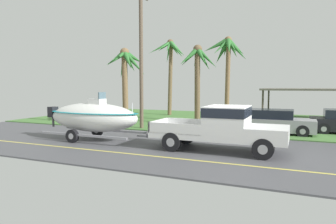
{
  "coord_description": "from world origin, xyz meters",
  "views": [
    {
      "loc": [
        2.48,
        -12.36,
        2.76
      ],
      "look_at": [
        -3.1,
        0.66,
        1.52
      ],
      "focal_mm": 32.75,
      "sensor_mm": 36.0,
      "label": 1
    }
  ],
  "objects_px": {
    "pickup_truck_towing": "(226,126)",
    "utility_pole": "(141,56)",
    "palm_tree_mid": "(126,67)",
    "palm_tree_far_left": "(171,56)",
    "parked_sedan_far": "(274,122)",
    "carport_awning": "(310,90)",
    "boat_on_trailer": "(93,117)",
    "palm_tree_near_left": "(227,55)",
    "palm_tree_near_right": "(198,67)"
  },
  "relations": [
    {
      "from": "palm_tree_mid",
      "to": "palm_tree_far_left",
      "type": "relative_size",
      "value": 0.77
    },
    {
      "from": "palm_tree_near_left",
      "to": "utility_pole",
      "type": "xyz_separation_m",
      "value": [
        -4.46,
        -4.28,
        -0.3
      ]
    },
    {
      "from": "carport_awning",
      "to": "utility_pole",
      "type": "xyz_separation_m",
      "value": [
        -9.93,
        -9.25,
        2.17
      ]
    },
    {
      "from": "carport_awning",
      "to": "boat_on_trailer",
      "type": "bearing_deg",
      "value": -126.86
    },
    {
      "from": "pickup_truck_towing",
      "to": "palm_tree_near_left",
      "type": "xyz_separation_m",
      "value": [
        -1.93,
        8.76,
        3.8
      ]
    },
    {
      "from": "palm_tree_mid",
      "to": "palm_tree_near_left",
      "type": "bearing_deg",
      "value": 26.77
    },
    {
      "from": "pickup_truck_towing",
      "to": "boat_on_trailer",
      "type": "relative_size",
      "value": 0.94
    },
    {
      "from": "boat_on_trailer",
      "to": "parked_sedan_far",
      "type": "relative_size",
      "value": 1.44
    },
    {
      "from": "carport_awning",
      "to": "palm_tree_far_left",
      "type": "xyz_separation_m",
      "value": [
        -11.55,
        -0.52,
        3.01
      ]
    },
    {
      "from": "palm_tree_mid",
      "to": "boat_on_trailer",
      "type": "bearing_deg",
      "value": -75.87
    },
    {
      "from": "boat_on_trailer",
      "to": "palm_tree_mid",
      "type": "distance_m",
      "value": 6.44
    },
    {
      "from": "pickup_truck_towing",
      "to": "utility_pole",
      "type": "relative_size",
      "value": 0.66
    },
    {
      "from": "carport_awning",
      "to": "palm_tree_near_left",
      "type": "distance_m",
      "value": 7.79
    },
    {
      "from": "carport_awning",
      "to": "palm_tree_near_left",
      "type": "height_order",
      "value": "palm_tree_near_left"
    },
    {
      "from": "parked_sedan_far",
      "to": "carport_awning",
      "type": "distance_m",
      "value": 8.45
    },
    {
      "from": "pickup_truck_towing",
      "to": "palm_tree_far_left",
      "type": "relative_size",
      "value": 0.84
    },
    {
      "from": "parked_sedan_far",
      "to": "palm_tree_mid",
      "type": "relative_size",
      "value": 0.82
    },
    {
      "from": "pickup_truck_towing",
      "to": "palm_tree_mid",
      "type": "bearing_deg",
      "value": 145.52
    },
    {
      "from": "parked_sedan_far",
      "to": "palm_tree_near_left",
      "type": "xyz_separation_m",
      "value": [
        -3.38,
        3.04,
        4.19
      ]
    },
    {
      "from": "boat_on_trailer",
      "to": "palm_tree_near_left",
      "type": "relative_size",
      "value": 1.01
    },
    {
      "from": "pickup_truck_towing",
      "to": "palm_tree_far_left",
      "type": "height_order",
      "value": "palm_tree_far_left"
    },
    {
      "from": "palm_tree_mid",
      "to": "palm_tree_far_left",
      "type": "distance_m",
      "value": 7.73
    },
    {
      "from": "palm_tree_near_left",
      "to": "palm_tree_far_left",
      "type": "bearing_deg",
      "value": 143.82
    },
    {
      "from": "palm_tree_near_right",
      "to": "carport_awning",
      "type": "bearing_deg",
      "value": 41.93
    },
    {
      "from": "palm_tree_near_right",
      "to": "pickup_truck_towing",
      "type": "bearing_deg",
      "value": -63.74
    },
    {
      "from": "palm_tree_near_right",
      "to": "utility_pole",
      "type": "bearing_deg",
      "value": -134.51
    },
    {
      "from": "carport_awning",
      "to": "utility_pole",
      "type": "bearing_deg",
      "value": -137.03
    },
    {
      "from": "palm_tree_far_left",
      "to": "carport_awning",
      "type": "bearing_deg",
      "value": 2.57
    },
    {
      "from": "pickup_truck_towing",
      "to": "boat_on_trailer",
      "type": "height_order",
      "value": "boat_on_trailer"
    },
    {
      "from": "palm_tree_far_left",
      "to": "palm_tree_mid",
      "type": "bearing_deg",
      "value": -91.15
    },
    {
      "from": "boat_on_trailer",
      "to": "palm_tree_mid",
      "type": "xyz_separation_m",
      "value": [
        -1.41,
        5.61,
        2.82
      ]
    },
    {
      "from": "parked_sedan_far",
      "to": "utility_pole",
      "type": "relative_size",
      "value": 0.49
    },
    {
      "from": "parked_sedan_far",
      "to": "palm_tree_mid",
      "type": "height_order",
      "value": "palm_tree_mid"
    },
    {
      "from": "pickup_truck_towing",
      "to": "carport_awning",
      "type": "distance_m",
      "value": 14.24
    },
    {
      "from": "boat_on_trailer",
      "to": "palm_tree_near_right",
      "type": "xyz_separation_m",
      "value": [
        3.15,
        7.31,
        2.84
      ]
    },
    {
      "from": "palm_tree_mid",
      "to": "pickup_truck_towing",
      "type": "bearing_deg",
      "value": -34.48
    },
    {
      "from": "boat_on_trailer",
      "to": "parked_sedan_far",
      "type": "xyz_separation_m",
      "value": [
        8.21,
        5.72,
        -0.49
      ]
    },
    {
      "from": "pickup_truck_towing",
      "to": "carport_awning",
      "type": "xyz_separation_m",
      "value": [
        3.54,
        13.73,
        1.34
      ]
    },
    {
      "from": "boat_on_trailer",
      "to": "palm_tree_near_right",
      "type": "bearing_deg",
      "value": 66.69
    },
    {
      "from": "palm_tree_far_left",
      "to": "boat_on_trailer",
      "type": "bearing_deg",
      "value": -84.55
    },
    {
      "from": "palm_tree_far_left",
      "to": "utility_pole",
      "type": "xyz_separation_m",
      "value": [
        1.63,
        -8.73,
        -0.84
      ]
    },
    {
      "from": "palm_tree_near_left",
      "to": "palm_tree_near_right",
      "type": "relative_size",
      "value": 1.12
    },
    {
      "from": "palm_tree_mid",
      "to": "palm_tree_far_left",
      "type": "bearing_deg",
      "value": 88.85
    },
    {
      "from": "pickup_truck_towing",
      "to": "palm_tree_near_left",
      "type": "height_order",
      "value": "palm_tree_near_left"
    },
    {
      "from": "palm_tree_near_left",
      "to": "palm_tree_mid",
      "type": "height_order",
      "value": "palm_tree_near_left"
    },
    {
      "from": "carport_awning",
      "to": "palm_tree_mid",
      "type": "relative_size",
      "value": 1.34
    },
    {
      "from": "boat_on_trailer",
      "to": "palm_tree_near_right",
      "type": "height_order",
      "value": "palm_tree_near_right"
    },
    {
      "from": "utility_pole",
      "to": "palm_tree_near_right",
      "type": "bearing_deg",
      "value": 45.49
    },
    {
      "from": "palm_tree_near_right",
      "to": "palm_tree_mid",
      "type": "xyz_separation_m",
      "value": [
        -4.56,
        -1.7,
        -0.03
      ]
    },
    {
      "from": "boat_on_trailer",
      "to": "utility_pole",
      "type": "xyz_separation_m",
      "value": [
        0.37,
        4.48,
        3.4
      ]
    }
  ]
}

